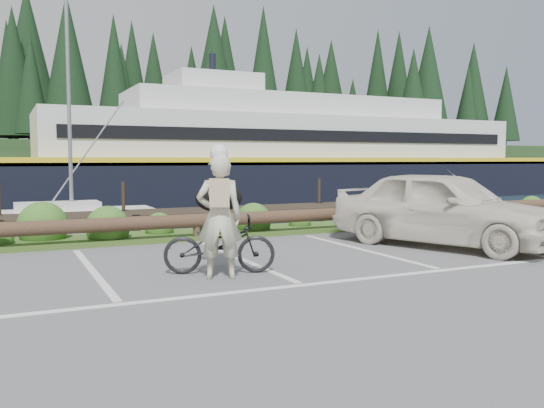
% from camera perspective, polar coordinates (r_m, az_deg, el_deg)
% --- Properties ---
extents(ground, '(72.00, 72.00, 0.00)m').
position_cam_1_polar(ground, '(8.72, 1.86, -7.54)').
color(ground, '#545457').
extents(harbor_backdrop, '(170.00, 160.00, 30.00)m').
position_cam_1_polar(harbor_backdrop, '(86.24, -22.34, 2.96)').
color(harbor_backdrop, '#19313C').
rests_on(harbor_backdrop, ground).
extents(vegetation_strip, '(34.00, 1.60, 0.10)m').
position_cam_1_polar(vegetation_strip, '(13.59, -8.36, -3.03)').
color(vegetation_strip, '#3D5B21').
rests_on(vegetation_strip, ground).
extents(log_rail, '(32.00, 0.30, 0.60)m').
position_cam_1_polar(log_rail, '(12.93, -7.46, -3.62)').
color(log_rail, '#443021').
rests_on(log_rail, ground).
extents(bicycle, '(1.87, 1.17, 0.93)m').
position_cam_1_polar(bicycle, '(9.18, -5.23, -4.01)').
color(bicycle, black).
rests_on(bicycle, ground).
extents(cyclist, '(0.80, 0.66, 1.88)m').
position_cam_1_polar(cyclist, '(8.71, -5.23, -1.29)').
color(cyclist, beige).
rests_on(cyclist, ground).
extents(dog, '(0.66, 0.92, 0.48)m').
position_cam_1_polar(dog, '(9.67, -5.28, 0.61)').
color(dog, black).
rests_on(dog, bicycle).
extents(parked_car, '(3.49, 5.06, 1.60)m').
position_cam_1_polar(parked_car, '(12.46, 16.66, -0.38)').
color(parked_car, beige).
rests_on(parked_car, ground).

